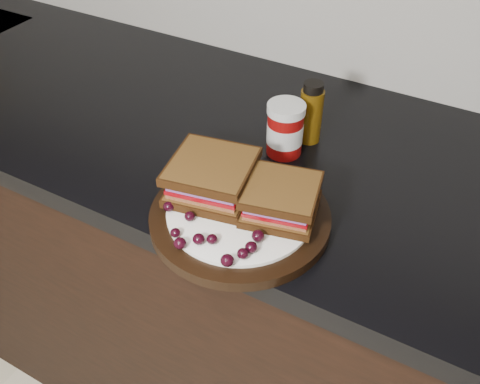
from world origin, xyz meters
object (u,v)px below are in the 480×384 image
object	(u,v)px
sandwich_left	(212,177)
condiment_jar	(285,129)
oil_bottle	(311,112)
plate	(240,217)

from	to	relation	value
sandwich_left	condiment_jar	distance (m)	0.19
sandwich_left	oil_bottle	distance (m)	0.25
plate	oil_bottle	xyz separation A→B (m)	(0.00, 0.26, 0.05)
oil_bottle	condiment_jar	bearing A→B (deg)	-111.26
sandwich_left	oil_bottle	size ratio (longest dim) A/B	1.07
oil_bottle	sandwich_left	bearing A→B (deg)	-104.78
plate	sandwich_left	world-z (taller)	sandwich_left
condiment_jar	oil_bottle	world-z (taller)	oil_bottle
condiment_jar	oil_bottle	distance (m)	0.06
condiment_jar	plate	bearing A→B (deg)	-84.36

